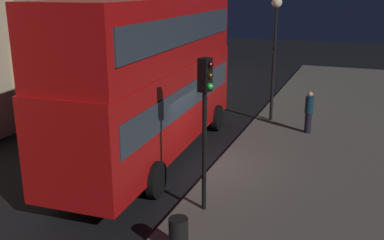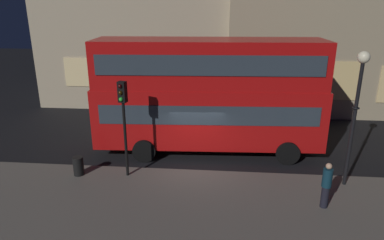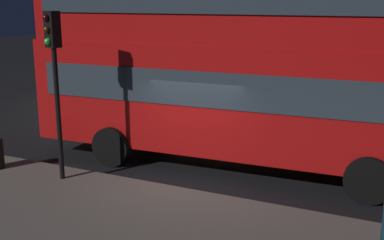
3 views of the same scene
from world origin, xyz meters
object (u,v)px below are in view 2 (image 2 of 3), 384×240
object	(u,v)px
street_lamp	(358,95)
litter_bin	(78,166)
traffic_light_near_kerb	(123,110)
pedestrian	(326,185)
double_decker_bus	(209,91)

from	to	relation	value
street_lamp	litter_bin	size ratio (longest dim) A/B	6.58
traffic_light_near_kerb	street_lamp	bearing A→B (deg)	13.32
traffic_light_near_kerb	litter_bin	world-z (taller)	traffic_light_near_kerb
traffic_light_near_kerb	pedestrian	bearing A→B (deg)	0.31
traffic_light_near_kerb	street_lamp	size ratio (longest dim) A/B	0.76
double_decker_bus	traffic_light_near_kerb	world-z (taller)	double_decker_bus
double_decker_bus	traffic_light_near_kerb	size ratio (longest dim) A/B	2.70
traffic_light_near_kerb	street_lamp	xyz separation A→B (m)	(9.08, 0.05, 0.83)
traffic_light_near_kerb	pedestrian	xyz separation A→B (m)	(7.80, -1.76, -2.06)
double_decker_bus	street_lamp	world-z (taller)	double_decker_bus
traffic_light_near_kerb	pedestrian	distance (m)	8.25
street_lamp	pedestrian	distance (m)	3.64
traffic_light_near_kerb	pedestrian	size ratio (longest dim) A/B	2.36
double_decker_bus	traffic_light_near_kerb	bearing A→B (deg)	-139.64
traffic_light_near_kerb	street_lamp	world-z (taller)	street_lamp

